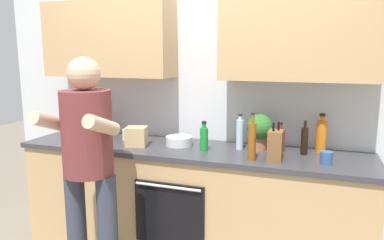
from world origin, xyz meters
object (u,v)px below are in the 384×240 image
Objects in this scene: potted_herb at (260,129)px; mixing_bowl at (179,141)px; bottle_vinegar at (92,120)px; grocery_bag_crisps at (85,129)px; bottle_water at (240,134)px; bottle_soy at (304,140)px; knife_block at (275,145)px; bottle_hotsauce at (280,140)px; grocery_bag_bread at (136,136)px; bottle_juice at (321,136)px; bottle_soda at (204,138)px; bottle_syrup at (252,141)px; cup_coffee at (126,135)px; cup_tea at (326,158)px; bottle_wine at (107,125)px; person_standing at (88,156)px.

mixing_bowl is at bearing -172.96° from potted_herb.
bottle_vinegar is 0.26m from grocery_bag_crisps.
bottle_water is 1.39× the size of grocery_bag_crisps.
bottle_soy is 0.30m from knife_block.
grocery_bag_bread is (-1.14, -0.20, -0.01)m from bottle_hotsauce.
bottle_juice reaches higher than bottle_soda.
bottle_syrup is 0.31m from potted_herb.
bottle_juice is 0.90m from bottle_soda.
bottle_water is 1.35m from grocery_bag_crisps.
cup_coffee reaches higher than cup_tea.
cup_tea is 1.48m from grocery_bag_bread.
bottle_vinegar is 3.67× the size of cup_tea.
bottle_water is at bearing 118.24° from bottle_syrup.
bottle_wine is (-1.23, 0.03, -0.01)m from bottle_water.
bottle_soy reaches higher than bottle_hotsauce.
bottle_vinegar is at bearing 164.61° from cup_coffee.
grocery_bag_crisps is (-0.84, -0.11, 0.06)m from mixing_bowl.
bottle_vinegar is 1.77m from knife_block.
person_standing is 6.23× the size of bottle_soy.
bottle_juice is 1.29× the size of bottle_soda.
bottle_juice is (1.84, 0.09, 0.02)m from bottle_wine.
knife_block is (0.16, 0.05, -0.03)m from bottle_syrup.
knife_block is at bearing 24.13° from person_standing.
person_standing is 1.74m from bottle_juice.
mixing_bowl is at bearing -174.87° from bottle_hotsauce.
cup_coffee is at bearing 177.82° from mixing_bowl.
bottle_juice is 0.46m from knife_block.
bottle_soda is (-0.87, -0.25, -0.03)m from bottle_juice.
bottle_syrup is at bearing 25.27° from person_standing.
bottle_soy is at bearing -7.94° from bottle_hotsauce.
bottle_hotsauce is at bearing -2.13° from bottle_vinegar.
grocery_bag_crisps is (-0.45, 0.61, 0.04)m from person_standing.
grocery_bag_crisps is (-1.49, 0.12, -0.04)m from bottle_syrup.
person_standing reaches higher than cup_tea.
bottle_hotsauce reaches higher than cup_tea.
mixing_bowl is 0.67m from potted_herb.
bottle_wine is 1.41m from bottle_syrup.
knife_block is (1.19, 0.53, 0.05)m from person_standing.
potted_herb reaches higher than knife_block.
bottle_hotsauce is 1.32m from cup_coffee.
bottle_juice is at bearing 30.27° from person_standing.
grocery_bag_bread is 0.52m from grocery_bag_crisps.
bottle_soy is at bearing -2.69° from bottle_vinegar.
bottle_vinegar reaches higher than mixing_bowl.
bottle_vinegar is 2.11m from cup_tea.
bottle_soda is 0.69× the size of bottle_syrup.
person_standing is 0.76m from grocery_bag_crisps.
mixing_bowl is at bearing 7.10° from grocery_bag_crisps.
bottle_soy is 0.26m from cup_tea.
knife_block reaches higher than cup_tea.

